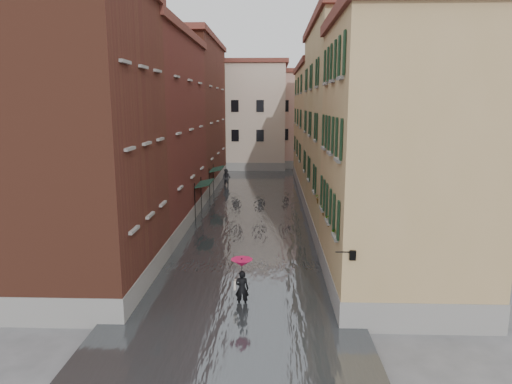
# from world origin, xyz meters

# --- Properties ---
(ground) EXTENTS (120.00, 120.00, 0.00)m
(ground) POSITION_xyz_m (0.00, 0.00, 0.00)
(ground) COLOR #58585A
(ground) RESTS_ON ground
(floodwater) EXTENTS (10.00, 60.00, 0.20)m
(floodwater) POSITION_xyz_m (0.00, 13.00, 0.10)
(floodwater) COLOR #4A4E52
(floodwater) RESTS_ON ground
(building_left_near) EXTENTS (6.00, 8.00, 13.00)m
(building_left_near) POSITION_xyz_m (-7.00, -2.00, 6.50)
(building_left_near) COLOR brown
(building_left_near) RESTS_ON ground
(building_left_mid) EXTENTS (6.00, 14.00, 12.50)m
(building_left_mid) POSITION_xyz_m (-7.00, 9.00, 6.25)
(building_left_mid) COLOR #55231A
(building_left_mid) RESTS_ON ground
(building_left_far) EXTENTS (6.00, 16.00, 14.00)m
(building_left_far) POSITION_xyz_m (-7.00, 24.00, 7.00)
(building_left_far) COLOR brown
(building_left_far) RESTS_ON ground
(building_right_near) EXTENTS (6.00, 8.00, 11.50)m
(building_right_near) POSITION_xyz_m (7.00, -2.00, 5.75)
(building_right_near) COLOR tan
(building_right_near) RESTS_ON ground
(building_right_mid) EXTENTS (6.00, 14.00, 13.00)m
(building_right_mid) POSITION_xyz_m (7.00, 9.00, 6.50)
(building_right_mid) COLOR tan
(building_right_mid) RESTS_ON ground
(building_right_far) EXTENTS (6.00, 16.00, 11.50)m
(building_right_far) POSITION_xyz_m (7.00, 24.00, 5.75)
(building_right_far) COLOR tan
(building_right_far) RESTS_ON ground
(building_end_cream) EXTENTS (12.00, 9.00, 13.00)m
(building_end_cream) POSITION_xyz_m (-3.00, 38.00, 6.50)
(building_end_cream) COLOR #BEAE97
(building_end_cream) RESTS_ON ground
(building_end_pink) EXTENTS (10.00, 9.00, 12.00)m
(building_end_pink) POSITION_xyz_m (6.00, 40.00, 6.00)
(building_end_pink) COLOR tan
(building_end_pink) RESTS_ON ground
(awning_near) EXTENTS (1.09, 2.94, 2.80)m
(awning_near) POSITION_xyz_m (-3.49, 11.15, 2.47)
(awning_near) COLOR black
(awning_near) RESTS_ON ground
(awning_far) EXTENTS (1.09, 2.81, 2.80)m
(awning_far) POSITION_xyz_m (-3.49, 18.57, 2.46)
(awning_far) COLOR black
(awning_far) RESTS_ON ground
(wall_lantern) EXTENTS (0.71, 0.22, 0.35)m
(wall_lantern) POSITION_xyz_m (4.33, -6.00, 3.01)
(wall_lantern) COLOR black
(wall_lantern) RESTS_ON ground
(window_planters) EXTENTS (0.59, 7.84, 0.84)m
(window_planters) POSITION_xyz_m (4.12, -0.74, 3.51)
(window_planters) COLOR #955930
(window_planters) RESTS_ON ground
(pedestrian_main) EXTENTS (0.91, 0.91, 2.06)m
(pedestrian_main) POSITION_xyz_m (0.27, -3.94, 1.24)
(pedestrian_main) COLOR black
(pedestrian_main) RESTS_ON ground
(pedestrian_far) EXTENTS (1.07, 0.94, 1.86)m
(pedestrian_far) POSITION_xyz_m (-3.09, 23.38, 0.93)
(pedestrian_far) COLOR black
(pedestrian_far) RESTS_ON ground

